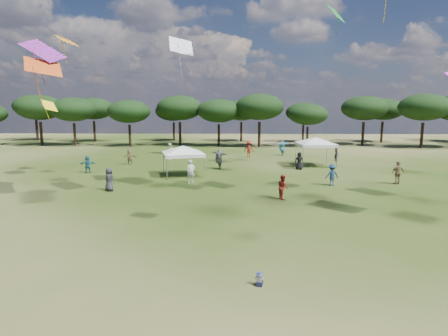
{
  "coord_description": "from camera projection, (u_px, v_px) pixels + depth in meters",
  "views": [
    {
      "loc": [
        -0.37,
        -9.68,
        5.71
      ],
      "look_at": [
        -0.79,
        6.0,
        3.14
      ],
      "focal_mm": 30.0,
      "sensor_mm": 36.0,
      "label": 1
    }
  ],
  "objects": [
    {
      "name": "tent_left",
      "position": [
        183.0,
        147.0,
        30.95
      ],
      "size": [
        6.25,
        6.25,
        2.83
      ],
      "rotation": [
        0.0,
        0.0,
        0.27
      ],
      "color": "gray",
      "rests_on": "ground"
    },
    {
      "name": "festival_crowd",
      "position": [
        234.0,
        158.0,
        35.6
      ],
      "size": [
        26.19,
        22.53,
        1.87
      ],
      "color": "#414145",
      "rests_on": "ground"
    },
    {
      "name": "tree_line",
      "position": [
        252.0,
        109.0,
        56.28
      ],
      "size": [
        108.78,
        17.63,
        7.77
      ],
      "color": "black",
      "rests_on": "ground"
    },
    {
      "name": "tent_right",
      "position": [
        316.0,
        138.0,
        35.83
      ],
      "size": [
        6.77,
        6.77,
        3.12
      ],
      "rotation": [
        0.0,
        0.0,
        0.06
      ],
      "color": "gray",
      "rests_on": "ground"
    },
    {
      "name": "toddler",
      "position": [
        259.0,
        280.0,
        12.05
      ],
      "size": [
        0.33,
        0.36,
        0.46
      ],
      "rotation": [
        0.0,
        0.0,
        -0.19
      ],
      "color": "black",
      "rests_on": "ground"
    },
    {
      "name": "ground",
      "position": [
        246.0,
        313.0,
        10.46
      ],
      "size": [
        140.0,
        140.0,
        0.0
      ],
      "primitive_type": "plane",
      "color": "#334715",
      "rests_on": "ground"
    }
  ]
}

